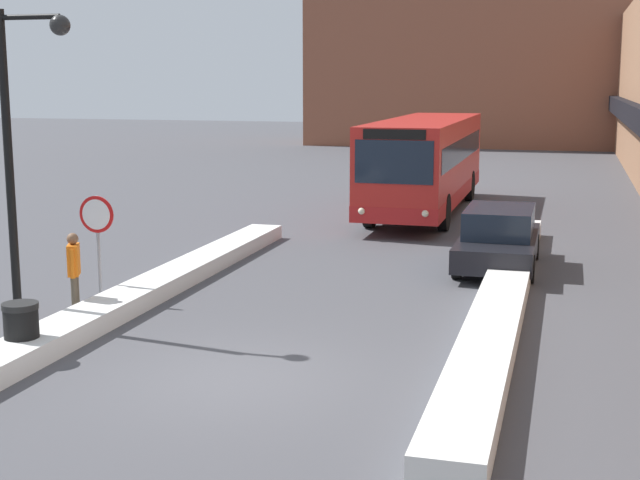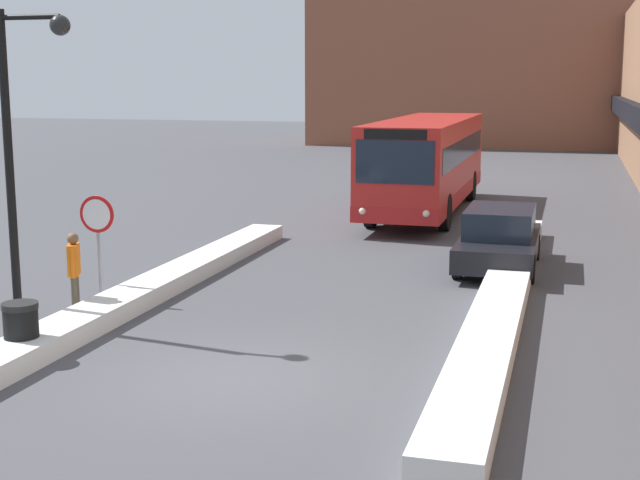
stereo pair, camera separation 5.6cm
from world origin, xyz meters
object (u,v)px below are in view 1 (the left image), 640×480
stop_sign (97,225)px  parked_car_front (499,238)px  street_lamp (22,130)px  trash_bin (22,331)px  city_bus (425,162)px  pedestrian (74,266)px

stop_sign → parked_car_front: bearing=35.5°
street_lamp → trash_bin: street_lamp is taller
parked_car_front → street_lamp: street_lamp is taller
city_bus → pedestrian: bearing=-106.1°
stop_sign → pedestrian: 1.34m
parked_car_front → stop_sign: 9.48m
street_lamp → pedestrian: (0.49, 0.72, -2.63)m
parked_car_front → pedestrian: pedestrian is taller
trash_bin → pedestrian: bearing=102.9°
trash_bin → street_lamp: bearing=119.4°
parked_car_front → street_lamp: 11.28m
city_bus → trash_bin: bearing=-101.9°
pedestrian → trash_bin: bearing=-11.2°
pedestrian → parked_car_front: bearing=107.4°
city_bus → parked_car_front: bearing=-69.8°
parked_car_front → stop_sign: size_ratio=2.04×
stop_sign → trash_bin: stop_sign is taller
street_lamp → pedestrian: size_ratio=3.54×
city_bus → parked_car_front: 9.18m
stop_sign → pedestrian: (0.14, -1.19, -0.60)m
trash_bin → city_bus: bearing=78.1°
stop_sign → street_lamp: size_ratio=0.38×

